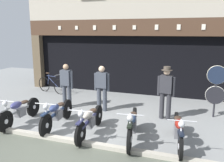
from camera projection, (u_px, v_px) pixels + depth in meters
name	position (u px, v px, depth m)	size (l,w,h in m)	color
shop_facade	(135.00, 51.00, 12.05)	(9.87, 4.42, 6.77)	black
motorcycle_left	(20.00, 110.00, 7.20)	(0.62, 1.97, 0.90)	black
motorcycle_center_left	(57.00, 113.00, 6.95)	(0.62, 2.02, 0.91)	black
motorcycle_center	(90.00, 120.00, 6.41)	(0.62, 2.00, 0.90)	black
motorcycle_center_right	(132.00, 125.00, 6.04)	(0.62, 1.97, 0.93)	black
motorcycle_right	(178.00, 130.00, 5.79)	(0.62, 2.00, 0.90)	black
salesman_left	(66.00, 84.00, 8.65)	(0.56, 0.27, 1.63)	#3D424C
shopkeeper_center	(102.00, 86.00, 8.29)	(0.56, 0.25, 1.62)	#3D424C
salesman_right	(166.00, 90.00, 7.48)	(0.56, 0.35, 1.71)	#2D2D33
tyre_sign_pole	(216.00, 86.00, 7.62)	(0.62, 0.06, 1.72)	#232328
advert_board_near	(99.00, 53.00, 11.02)	(0.81, 0.03, 1.00)	silver
advert_board_far	(80.00, 54.00, 11.35)	(0.80, 0.03, 1.03)	silver
leaning_bicycle	(51.00, 85.00, 10.90)	(1.68, 0.58, 0.94)	black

